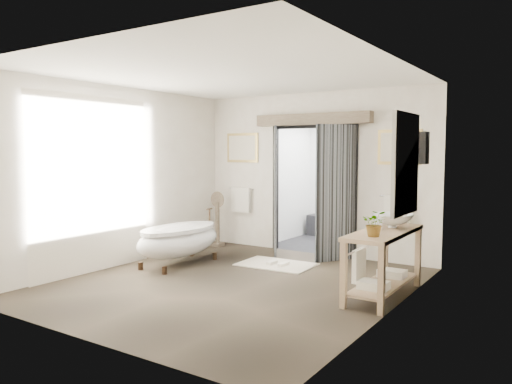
# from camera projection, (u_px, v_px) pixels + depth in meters

# --- Properties ---
(ground_plane) EXTENTS (5.00, 5.00, 0.00)m
(ground_plane) POSITION_uv_depth(u_px,v_px,m) (233.00, 283.00, 7.00)
(ground_plane) COLOR #4F4333
(room_shell) EXTENTS (4.52, 5.02, 2.91)m
(room_shell) POSITION_uv_depth(u_px,v_px,m) (225.00, 151.00, 6.78)
(room_shell) COLOR silver
(room_shell) RESTS_ON ground_plane
(shower_room) EXTENTS (2.22, 2.01, 2.51)m
(shower_room) POSITION_uv_depth(u_px,v_px,m) (346.00, 197.00, 10.26)
(shower_room) COLOR #242426
(shower_room) RESTS_ON ground_plane
(back_wall_dressing) EXTENTS (3.82, 0.75, 2.52)m
(back_wall_dressing) POSITION_uv_depth(u_px,v_px,m) (309.00, 168.00, 8.80)
(back_wall_dressing) COLOR black
(back_wall_dressing) RESTS_ON ground_plane
(clawfoot_tub) EXTENTS (0.78, 1.74, 0.85)m
(clawfoot_tub) POSITION_uv_depth(u_px,v_px,m) (179.00, 239.00, 8.15)
(clawfoot_tub) COLOR #352417
(clawfoot_tub) RESTS_ON ground_plane
(vanity) EXTENTS (0.57, 1.60, 0.85)m
(vanity) POSITION_uv_depth(u_px,v_px,m) (382.00, 257.00, 6.35)
(vanity) COLOR tan
(vanity) RESTS_ON ground_plane
(pedestal_mirror) EXTENTS (0.32, 0.21, 1.07)m
(pedestal_mirror) POSITION_uv_depth(u_px,v_px,m) (218.00, 223.00, 9.74)
(pedestal_mirror) COLOR #72664F
(pedestal_mirror) RESTS_ON ground_plane
(rug) EXTENTS (1.23, 0.85, 0.01)m
(rug) POSITION_uv_depth(u_px,v_px,m) (276.00, 264.00, 8.15)
(rug) COLOR beige
(rug) RESTS_ON ground_plane
(slippers) EXTENTS (0.31, 0.24, 0.05)m
(slippers) POSITION_uv_depth(u_px,v_px,m) (278.00, 263.00, 8.09)
(slippers) COLOR beige
(slippers) RESTS_ON rug
(basin) EXTENTS (0.62, 0.62, 0.19)m
(basin) POSITION_uv_depth(u_px,v_px,m) (393.00, 221.00, 6.56)
(basin) COLOR white
(basin) RESTS_ON vanity
(plant) EXTENTS (0.35, 0.32, 0.32)m
(plant) POSITION_uv_depth(u_px,v_px,m) (375.00, 223.00, 5.86)
(plant) COLOR gray
(plant) RESTS_ON vanity
(soap_bottle_a) EXTENTS (0.10, 0.11, 0.20)m
(soap_bottle_a) POSITION_uv_depth(u_px,v_px,m) (378.00, 222.00, 6.37)
(soap_bottle_a) COLOR gray
(soap_bottle_a) RESTS_ON vanity
(soap_bottle_b) EXTENTS (0.15, 0.15, 0.18)m
(soap_bottle_b) POSITION_uv_depth(u_px,v_px,m) (399.00, 218.00, 6.86)
(soap_bottle_b) COLOR gray
(soap_bottle_b) RESTS_ON vanity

